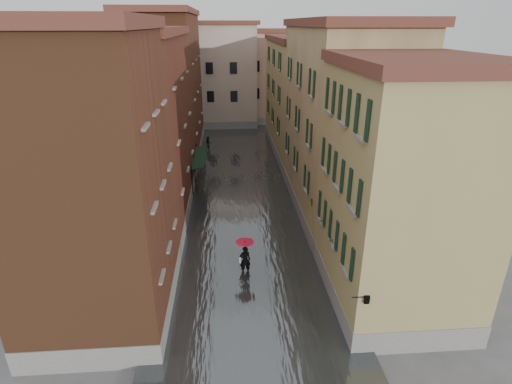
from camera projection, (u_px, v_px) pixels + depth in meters
name	position (u px, v px, depth m)	size (l,w,h in m)	color
ground	(250.00, 278.00, 22.38)	(120.00, 120.00, 0.00)	#555658
floodwater	(241.00, 188.00, 34.27)	(10.00, 60.00, 0.20)	#44494B
building_left_near	(93.00, 188.00, 17.52)	(6.00, 8.00, 13.00)	brown
building_left_mid	(141.00, 131.00, 27.72)	(6.00, 14.00, 12.50)	#55301B
building_left_far	(168.00, 88.00, 41.20)	(6.00, 16.00, 14.00)	brown
building_right_near	(400.00, 195.00, 18.77)	(6.00, 8.00, 11.50)	#9F8A52
building_right_mid	(339.00, 124.00, 28.58)	(6.00, 14.00, 13.00)	tan
building_right_far	(301.00, 99.00, 42.64)	(6.00, 16.00, 11.50)	#9F8A52
building_end_cream	(211.00, 76.00, 54.52)	(12.00, 9.00, 13.00)	beige
building_end_pink	(275.00, 78.00, 57.17)	(10.00, 9.00, 12.00)	tan
awning_near	(198.00, 163.00, 33.07)	(1.09, 3.09, 2.80)	black
awning_far	(200.00, 152.00, 35.93)	(1.09, 3.26, 2.80)	black
wall_lantern	(366.00, 299.00, 15.99)	(0.71, 0.22, 0.35)	black
window_planters	(324.00, 216.00, 21.75)	(0.59, 5.70, 0.84)	maroon
pedestrian_main	(245.00, 254.00, 22.30)	(1.05, 1.05, 2.06)	black
pedestrian_far	(209.00, 144.00, 44.12)	(0.82, 0.64, 1.70)	black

